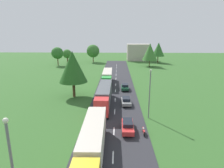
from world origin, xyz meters
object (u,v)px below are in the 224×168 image
object	(u,v)px
tree_oak	(150,52)
tree_pine	(73,67)
truck_third	(107,77)
tree_ash	(67,54)
car_fourth	(125,87)
distant_building	(138,52)
car_second	(128,126)
motorcycle_courier	(144,131)
tree_maple	(93,51)
truck_second	(104,95)
tree_birch	(57,53)
truck_lead	(92,142)
tree_elm	(158,49)
car_third	(126,101)
lamppost_second	(150,92)

from	to	relation	value
tree_oak	tree_pine	distance (m)	49.19
truck_third	tree_ash	distance (m)	46.84
car_fourth	distant_building	world-z (taller)	distant_building
car_second	motorcycle_courier	bearing A→B (deg)	-22.06
motorcycle_courier	tree_maple	xyz separation A→B (m)	(-16.03, 72.46, 5.02)
truck_second	tree_pine	size ratio (longest dim) A/B	1.36
car_fourth	tree_birch	distance (m)	48.65
truck_second	tree_ash	distance (m)	62.36
truck_lead	motorcycle_courier	distance (m)	8.94
tree_elm	tree_ash	xyz separation A→B (m)	(-44.55, -1.37, -2.17)
tree_birch	tree_pine	xyz separation A→B (m)	(17.00, -44.53, 1.37)
truck_third	tree_elm	world-z (taller)	tree_elm
car_third	distant_building	xyz separation A→B (m)	(9.25, 67.76, 3.50)
tree_elm	tree_ash	distance (m)	44.62
motorcycle_courier	truck_third	bearing A→B (deg)	103.19
motorcycle_courier	tree_ash	distance (m)	75.42
truck_second	tree_oak	world-z (taller)	tree_oak
truck_lead	tree_elm	world-z (taller)	tree_elm
motorcycle_courier	tree_elm	size ratio (longest dim) A/B	0.20
car_third	motorcycle_courier	distance (m)	12.13
truck_third	motorcycle_courier	bearing A→B (deg)	-76.81
motorcycle_courier	car_third	bearing A→B (deg)	99.50
lamppost_second	tree_elm	world-z (taller)	tree_elm
truck_second	distant_building	bearing A→B (deg)	78.69
truck_lead	tree_pine	world-z (taller)	tree_pine
tree_birch	tree_pine	size ratio (longest dim) A/B	0.79
truck_second	tree_pine	distance (m)	10.30
truck_second	distant_building	distance (m)	69.66
car_fourth	tree_ash	world-z (taller)	tree_ash
car_fourth	tree_ash	distance (m)	54.22
motorcycle_courier	tree_maple	size ratio (longest dim) A/B	0.22
tree_ash	tree_maple	bearing A→B (deg)	12.36
tree_ash	lamppost_second	bearing A→B (deg)	-64.91
car_third	distant_building	world-z (taller)	distant_building
motorcycle_courier	tree_ash	bearing A→B (deg)	112.20
truck_third	tree_elm	bearing A→B (deg)	62.00
car_second	tree_birch	size ratio (longest dim) A/B	0.55
car_second	lamppost_second	distance (m)	7.20
car_third	lamppost_second	bearing A→B (deg)	-60.61
tree_pine	tree_ash	world-z (taller)	tree_pine
truck_third	car_second	bearing A→B (deg)	-80.89
truck_second	motorcycle_courier	bearing A→B (deg)	-60.76
truck_third	tree_birch	distance (m)	41.11
truck_second	lamppost_second	distance (m)	10.18
car_third	tree_oak	size ratio (longest dim) A/B	0.41
tree_ash	car_fourth	bearing A→B (deg)	-60.54
motorcycle_courier	tree_oak	world-z (taller)	tree_oak
tree_maple	tree_ash	distance (m)	12.77
truck_lead	motorcycle_courier	bearing A→B (deg)	41.38
truck_third	tree_pine	bearing A→B (deg)	-121.83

